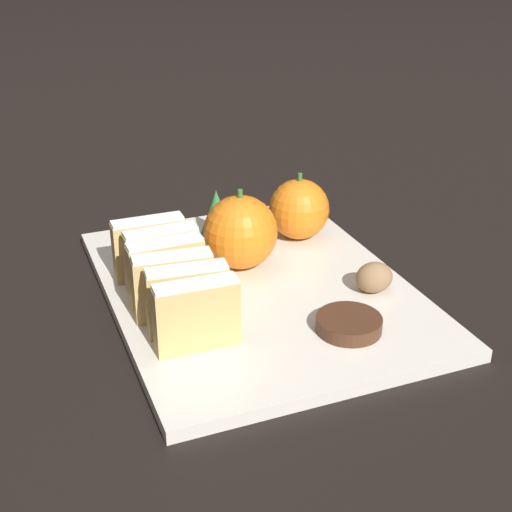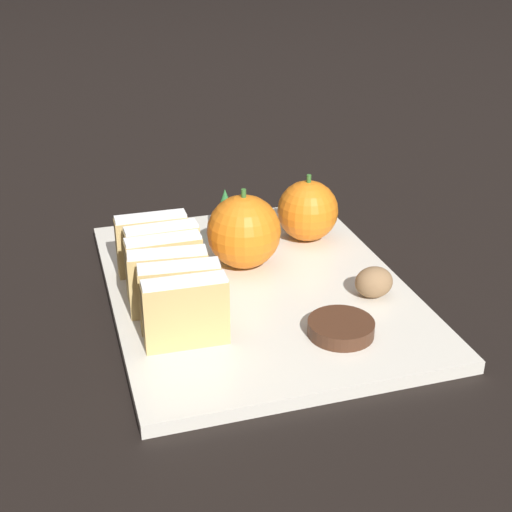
# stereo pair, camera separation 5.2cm
# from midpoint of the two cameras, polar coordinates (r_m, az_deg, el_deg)

# --- Properties ---
(ground_plane) EXTENTS (6.00, 6.00, 0.00)m
(ground_plane) POSITION_cam_midpoint_polar(r_m,az_deg,el_deg) (0.70, -2.15, -3.13)
(ground_plane) COLOR black
(serving_platter) EXTENTS (0.28, 0.36, 0.01)m
(serving_platter) POSITION_cam_midpoint_polar(r_m,az_deg,el_deg) (0.70, -2.15, -2.70)
(serving_platter) COLOR silver
(serving_platter) RESTS_ON ground_plane
(stollen_slice_front) EXTENTS (0.07, 0.02, 0.06)m
(stollen_slice_front) POSITION_cam_midpoint_polar(r_m,az_deg,el_deg) (0.59, -7.33, -4.79)
(stollen_slice_front) COLOR tan
(stollen_slice_front) RESTS_ON serving_platter
(stollen_slice_second) EXTENTS (0.07, 0.02, 0.06)m
(stollen_slice_second) POSITION_cam_midpoint_polar(r_m,az_deg,el_deg) (0.61, -7.92, -3.51)
(stollen_slice_second) COLOR tan
(stollen_slice_second) RESTS_ON serving_platter
(stollen_slice_third) EXTENTS (0.07, 0.03, 0.06)m
(stollen_slice_third) POSITION_cam_midpoint_polar(r_m,az_deg,el_deg) (0.63, -8.98, -2.42)
(stollen_slice_third) COLOR tan
(stollen_slice_third) RESTS_ON serving_platter
(stollen_slice_fourth) EXTENTS (0.07, 0.02, 0.06)m
(stollen_slice_fourth) POSITION_cam_midpoint_polar(r_m,az_deg,el_deg) (0.66, -9.41, -1.31)
(stollen_slice_fourth) COLOR tan
(stollen_slice_fourth) RESTS_ON serving_platter
(stollen_slice_fifth) EXTENTS (0.07, 0.02, 0.06)m
(stollen_slice_fifth) POSITION_cam_midpoint_polar(r_m,az_deg,el_deg) (0.68, -9.71, -0.26)
(stollen_slice_fifth) COLOR tan
(stollen_slice_fifth) RESTS_ON serving_platter
(stollen_slice_sixth) EXTENTS (0.07, 0.02, 0.06)m
(stollen_slice_sixth) POSITION_cam_midpoint_polar(r_m,az_deg,el_deg) (0.71, -10.64, 0.61)
(stollen_slice_sixth) COLOR tan
(stollen_slice_sixth) RESTS_ON serving_platter
(orange_near) EXTENTS (0.07, 0.07, 0.08)m
(orange_near) POSITION_cam_midpoint_polar(r_m,az_deg,el_deg) (0.71, -3.20, 1.91)
(orange_near) COLOR orange
(orange_near) RESTS_ON serving_platter
(orange_far) EXTENTS (0.07, 0.07, 0.07)m
(orange_far) POSITION_cam_midpoint_polar(r_m,az_deg,el_deg) (0.78, 1.54, 3.74)
(orange_far) COLOR orange
(orange_far) RESTS_ON serving_platter
(walnut) EXTENTS (0.04, 0.03, 0.03)m
(walnut) POSITION_cam_midpoint_polar(r_m,az_deg,el_deg) (0.68, 7.27, -1.75)
(walnut) COLOR #8E6B47
(walnut) RESTS_ON serving_platter
(chocolate_cookie) EXTENTS (0.06, 0.06, 0.01)m
(chocolate_cookie) POSITION_cam_midpoint_polar(r_m,az_deg,el_deg) (0.62, 5.04, -5.48)
(chocolate_cookie) COLOR #472819
(chocolate_cookie) RESTS_ON serving_platter
(evergreen_sprig) EXTENTS (0.04, 0.04, 0.06)m
(evergreen_sprig) POSITION_cam_midpoint_polar(r_m,az_deg,el_deg) (0.78, -5.13, 3.33)
(evergreen_sprig) COLOR #2D7538
(evergreen_sprig) RESTS_ON serving_platter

